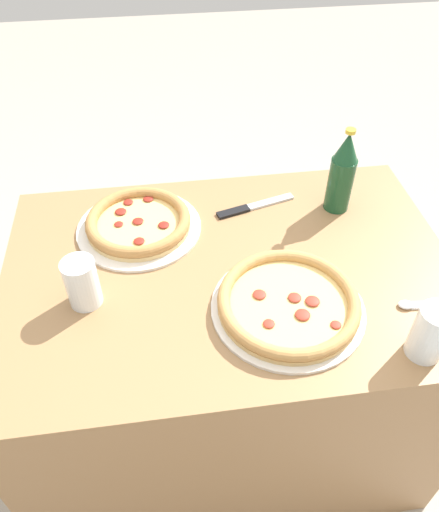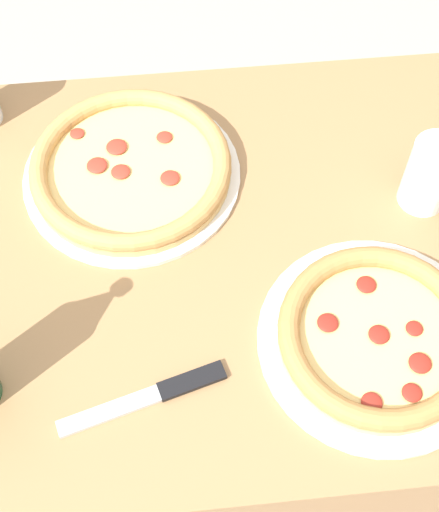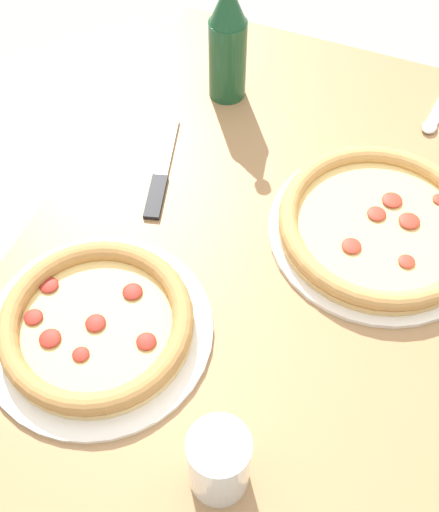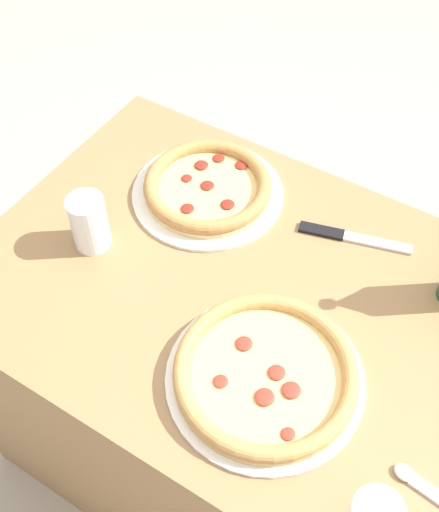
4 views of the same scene
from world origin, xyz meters
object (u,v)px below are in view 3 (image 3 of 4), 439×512
object	(u,v)px
pizza_margherita	(379,225)
pizza_pepperoni	(97,325)
spoon	(438,111)
glass_red_wine	(219,463)
beer_bottle	(228,42)
knife	(162,171)

from	to	relation	value
pizza_margherita	pizza_pepperoni	xyz separation A→B (m)	(0.31, -0.31, -0.00)
pizza_margherita	spoon	size ratio (longest dim) A/B	2.01
pizza_pepperoni	glass_red_wine	bearing A→B (deg)	62.12
glass_red_wine	beer_bottle	xyz separation A→B (m)	(-0.65, -0.25, 0.06)
knife	spoon	xyz separation A→B (m)	(-0.32, 0.39, 0.00)
pizza_pepperoni	spoon	bearing A→B (deg)	150.60
glass_red_wine	pizza_pepperoni	bearing A→B (deg)	-117.88
knife	spoon	distance (m)	0.51
beer_bottle	spoon	bearing A→B (deg)	104.11
pizza_pepperoni	knife	size ratio (longest dim) A/B	1.43
knife	glass_red_wine	bearing A→B (deg)	32.97
pizza_margherita	knife	xyz separation A→B (m)	(0.01, -0.36, -0.02)
pizza_margherita	spoon	distance (m)	0.31
pizza_pepperoni	beer_bottle	xyz separation A→B (m)	(-0.53, -0.02, 0.09)
pizza_pepperoni	spoon	size ratio (longest dim) A/B	1.90
glass_red_wine	knife	size ratio (longest dim) A/B	0.53
glass_red_wine	spoon	world-z (taller)	glass_red_wine
pizza_margherita	beer_bottle	size ratio (longest dim) A/B	1.43
pizza_margherita	knife	distance (m)	0.36
knife	pizza_margherita	bearing A→B (deg)	91.67
glass_red_wine	spoon	bearing A→B (deg)	170.80
beer_bottle	pizza_pepperoni	bearing A→B (deg)	2.05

